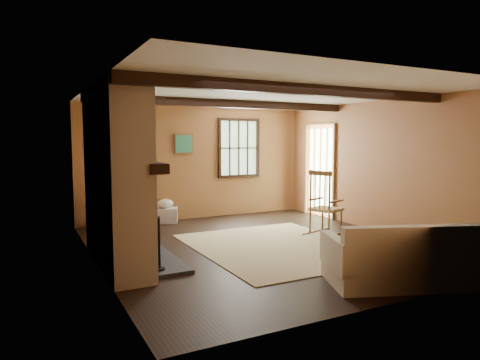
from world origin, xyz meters
TOP-DOWN VIEW (x-y plane):
  - ground at (0.00, 0.00)m, footprint 5.50×5.50m
  - room_envelope at (0.22, 0.26)m, footprint 5.02×5.52m
  - fireplace at (-2.23, -0.00)m, footprint 1.02×2.30m
  - rug at (0.20, -0.20)m, footprint 2.50×3.00m
  - rocking_chair at (1.42, 0.19)m, footprint 0.93×0.67m
  - sofa at (0.62, -2.40)m, footprint 2.03×1.44m
  - firewood_pile at (-1.93, 2.60)m, footprint 0.68×0.12m
  - laundry_basket at (-0.79, 2.55)m, footprint 0.60×0.54m
  - basket_pillow at (-0.79, 2.55)m, footprint 0.37×0.30m
  - armchair at (-1.67, 2.06)m, footprint 1.06×1.06m

SIDE VIEW (x-z plane):
  - ground at x=0.00m, z-range 0.00..0.00m
  - rug at x=0.20m, z-range 0.00..0.01m
  - firewood_pile at x=-1.93m, z-range 0.00..0.25m
  - laundry_basket at x=-0.79m, z-range 0.00..0.30m
  - sofa at x=0.62m, z-range -0.11..0.64m
  - armchair at x=-1.67m, z-range 0.00..0.69m
  - basket_pillow at x=-0.79m, z-range 0.30..0.48m
  - rocking_chair at x=1.42m, z-range -0.09..1.06m
  - fireplace at x=-2.23m, z-range -0.10..2.30m
  - room_envelope at x=0.22m, z-range 0.41..2.85m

